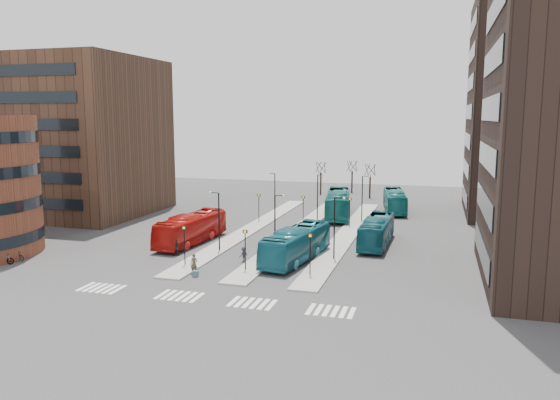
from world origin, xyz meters
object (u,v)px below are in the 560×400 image
(commuter_a, at_px, (175,247))
(commuter_c, at_px, (244,254))
(teal_bus_a, at_px, (296,244))
(teal_bus_d, at_px, (395,201))
(suitcase, at_px, (196,274))
(teal_bus_b, at_px, (338,204))
(bicycle_mid, at_px, (4,259))
(commuter_b, at_px, (276,257))
(traveller, at_px, (194,264))
(bicycle_far, at_px, (16,256))
(red_bus, at_px, (191,229))
(teal_bus_c, at_px, (377,231))

(commuter_a, height_order, commuter_c, commuter_a)
(teal_bus_a, distance_m, teal_bus_d, 31.53)
(suitcase, distance_m, teal_bus_d, 41.05)
(teal_bus_b, relative_size, bicycle_mid, 7.76)
(commuter_a, bearing_deg, commuter_b, 165.02)
(commuter_c, bearing_deg, traveller, 5.42)
(teal_bus_a, bearing_deg, bicycle_mid, -152.15)
(suitcase, bearing_deg, bicycle_mid, 176.31)
(teal_bus_b, bearing_deg, suitcase, -110.56)
(traveller, bearing_deg, suitcase, -58.15)
(traveller, distance_m, commuter_c, 5.91)
(teal_bus_a, relative_size, commuter_c, 8.07)
(commuter_a, height_order, bicycle_far, commuter_a)
(commuter_c, relative_size, bicycle_far, 0.82)
(suitcase, relative_size, teal_bus_a, 0.05)
(commuter_a, bearing_deg, bicycle_mid, 16.07)
(teal_bus_b, bearing_deg, teal_bus_d, 33.70)
(teal_bus_d, relative_size, commuter_b, 7.45)
(suitcase, xyz_separation_m, red_bus, (-5.91, 11.71, 1.35))
(red_bus, distance_m, teal_bus_b, 23.91)
(teal_bus_b, xyz_separation_m, teal_bus_d, (7.26, 6.58, -0.24))
(red_bus, height_order, teal_bus_d, red_bus)
(teal_bus_a, height_order, teal_bus_b, teal_bus_b)
(teal_bus_b, bearing_deg, commuter_c, -108.39)
(teal_bus_a, xyz_separation_m, bicycle_mid, (-26.13, -9.10, -1.13))
(bicycle_mid, bearing_deg, commuter_b, -94.10)
(suitcase, height_order, commuter_a, commuter_a)
(teal_bus_c, relative_size, commuter_b, 7.22)
(teal_bus_c, distance_m, commuter_c, 15.65)
(bicycle_mid, bearing_deg, commuter_a, -81.67)
(teal_bus_a, relative_size, teal_bus_d, 1.02)
(suitcase, bearing_deg, commuter_a, 121.39)
(suitcase, relative_size, commuter_c, 0.39)
(commuter_b, bearing_deg, bicycle_far, 103.34)
(commuter_a, bearing_deg, bicycle_far, 11.38)
(suitcase, bearing_deg, red_bus, 109.13)
(teal_bus_c, bearing_deg, teal_bus_d, 90.78)
(teal_bus_a, relative_size, commuter_a, 6.85)
(commuter_b, bearing_deg, traveller, 130.39)
(bicycle_mid, bearing_deg, teal_bus_a, -91.15)
(bicycle_far, bearing_deg, teal_bus_c, -66.75)
(traveller, bearing_deg, teal_bus_b, 75.90)
(teal_bus_a, xyz_separation_m, teal_bus_c, (6.76, 8.71, -0.09))
(commuter_b, distance_m, commuter_c, 3.29)
(teal_bus_c, relative_size, teal_bus_d, 0.97)
(suitcase, distance_m, teal_bus_b, 32.71)
(teal_bus_c, bearing_deg, bicycle_mid, -150.17)
(commuter_b, relative_size, commuter_c, 1.06)
(commuter_a, xyz_separation_m, bicycle_mid, (-13.94, -7.63, -0.35))
(red_bus, bearing_deg, commuter_b, -22.03)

